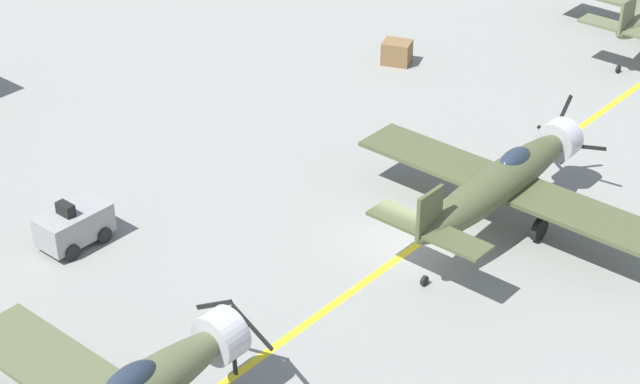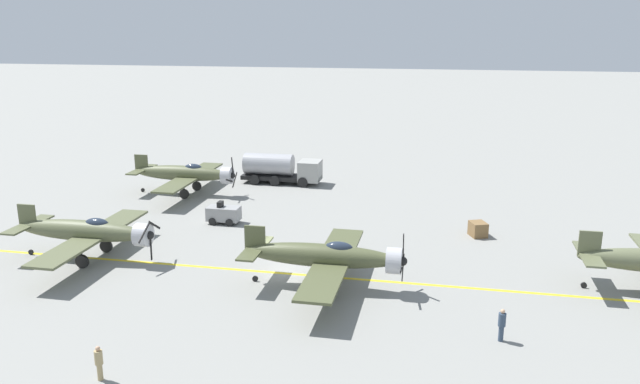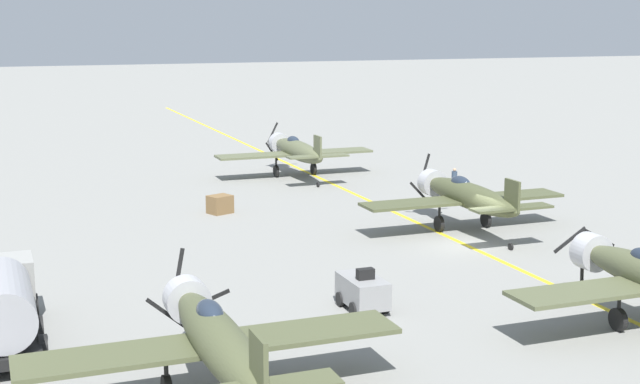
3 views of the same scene
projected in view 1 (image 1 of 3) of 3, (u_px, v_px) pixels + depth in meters
name	position (u px, v px, depth m)	size (l,w,h in m)	color
ground_plane	(410.00, 250.00, 37.88)	(400.00, 400.00, 0.00)	gray
taxiway_stripe	(410.00, 250.00, 37.88)	(0.30, 160.00, 0.01)	yellow
airplane_mid_center	(502.00, 182.00, 38.00)	(12.00, 9.98, 3.75)	#4B5032
tow_tractor	(74.00, 225.00, 37.81)	(1.57, 2.60, 1.79)	gray
supply_crate_by_tanker	(397.00, 52.00, 51.39)	(1.33, 1.11, 1.11)	brown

